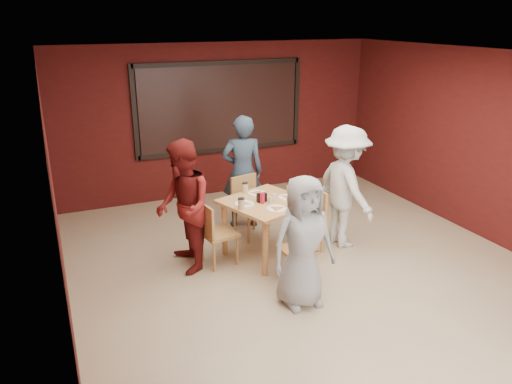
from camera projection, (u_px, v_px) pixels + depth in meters
name	position (u px, v px, depth m)	size (l,w,h in m)	color
floor	(309.00, 272.00, 6.66)	(7.00, 7.00, 0.00)	tan
window_blinds	(221.00, 107.00, 9.10)	(3.00, 0.02, 1.50)	black
dining_table	(266.00, 208.00, 6.91)	(1.33, 1.33, 0.98)	tan
chair_front	(300.00, 248.00, 6.27)	(0.44, 0.44, 0.86)	#B07844
chair_back	(248.00, 203.00, 7.64)	(0.54, 0.54, 0.94)	#B07844
chair_left	(214.00, 230.00, 6.70)	(0.50, 0.50, 0.91)	#B07844
chair_right	(311.00, 216.00, 7.17)	(0.46, 0.46, 0.91)	#B07844
diner_front	(303.00, 242.00, 5.70)	(0.78, 0.50, 1.59)	gray
diner_back	(243.00, 172.00, 7.87)	(0.66, 0.43, 1.81)	#2E4053
diner_left	(183.00, 207.00, 6.48)	(0.86, 0.67, 1.77)	maroon
diner_right	(346.00, 187.00, 7.20)	(1.16, 0.67, 1.79)	silver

